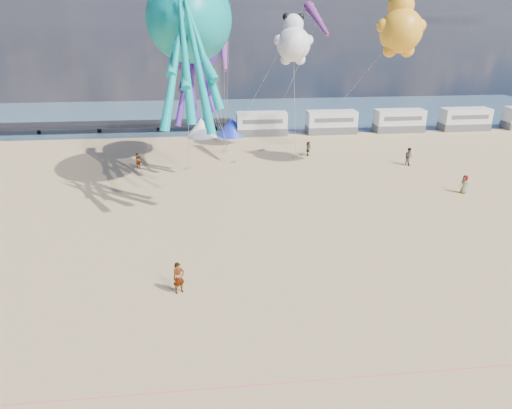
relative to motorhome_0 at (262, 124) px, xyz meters
name	(u,v)px	position (x,y,z in m)	size (l,w,h in m)	color
ground	(237,315)	(-6.00, -40.00, -1.50)	(120.00, 120.00, 0.00)	tan
water	(214,114)	(-6.00, 15.00, -1.48)	(120.00, 120.00, 0.00)	#38566B
pier	(7,127)	(-34.00, 4.00, -0.50)	(60.00, 3.00, 0.50)	black
motorhome_0	(262,124)	(0.00, 0.00, 0.00)	(6.60, 2.50, 3.00)	silver
motorhome_1	(331,122)	(9.50, 0.00, 0.00)	(6.60, 2.50, 3.00)	silver
motorhome_2	(399,121)	(19.00, 0.00, 0.00)	(6.60, 2.50, 3.00)	silver
motorhome_3	(465,119)	(28.50, 0.00, 0.00)	(6.60, 2.50, 3.00)	silver
tent_white	(201,127)	(-8.00, 0.00, -0.30)	(4.00, 4.00, 2.40)	white
tent_blue	(232,127)	(-4.00, 0.00, -0.30)	(4.00, 4.00, 2.40)	#1933CC
rope_line	(246,386)	(-6.00, -45.00, -1.48)	(0.03, 0.03, 34.00)	#F2338C
standing_person	(179,278)	(-9.09, -37.50, -0.56)	(0.68, 0.45, 1.87)	tan
beachgoer_1	(409,156)	(13.81, -15.31, -0.56)	(0.91, 0.60, 1.87)	#7F6659
beachgoer_4	(308,149)	(4.05, -10.62, -0.70)	(0.94, 0.39, 1.60)	#7F6659
beachgoer_5	(138,161)	(-14.42, -13.58, -0.69)	(1.50, 0.48, 1.62)	#7F6659
beachgoer_6	(464,184)	(15.19, -24.03, -0.67)	(0.60, 0.40, 1.65)	#7F6659
sandbag_a	(188,168)	(-9.30, -14.46, -1.39)	(0.50, 0.35, 0.22)	gray
sandbag_b	(234,162)	(-4.50, -12.61, -1.39)	(0.50, 0.35, 0.22)	gray
sandbag_c	(296,157)	(2.47, -11.47, -1.39)	(0.50, 0.35, 0.22)	gray
sandbag_d	(262,150)	(-0.86, -8.20, -1.39)	(0.50, 0.35, 0.22)	gray
sandbag_e	(225,151)	(-5.21, -8.22, -1.39)	(0.50, 0.35, 0.22)	gray
kite_octopus_teal	(189,19)	(-8.30, -19.39, 12.86)	(5.11, 11.92, 13.62)	#099F9D
kite_octopus_purple	(194,50)	(-8.25, -11.04, 9.96)	(4.29, 10.02, 11.45)	#4C1C97
kite_panda	(293,44)	(2.29, -9.10, 10.39)	(4.39, 4.13, 6.19)	white
kite_teddy_orange	(401,31)	(10.55, -17.39, 11.87)	(4.73, 4.45, 6.67)	#FFA723
windsock_mid	(318,20)	(3.35, -15.25, 12.78)	(1.00, 5.84, 5.84)	red
windsock_right	(224,53)	(-5.46, -17.43, 10.06)	(0.90, 5.29, 5.29)	red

